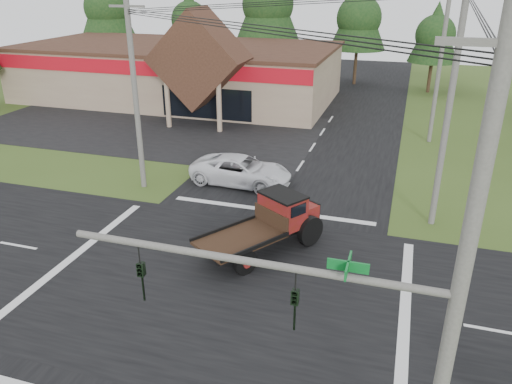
% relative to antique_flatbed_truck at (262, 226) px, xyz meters
% --- Properties ---
extents(ground, '(120.00, 120.00, 0.00)m').
position_rel_antique_flatbed_truck_xyz_m(ground, '(-0.74, -2.88, -1.25)').
color(ground, '#394D1B').
rests_on(ground, ground).
extents(road_ns, '(12.00, 120.00, 0.02)m').
position_rel_antique_flatbed_truck_xyz_m(road_ns, '(-0.74, -2.88, -1.24)').
color(road_ns, black).
rests_on(road_ns, ground).
extents(road_ew, '(120.00, 12.00, 0.02)m').
position_rel_antique_flatbed_truck_xyz_m(road_ew, '(-0.74, -2.88, -1.24)').
color(road_ew, black).
rests_on(road_ew, ground).
extents(parking_apron, '(28.00, 14.00, 0.02)m').
position_rel_antique_flatbed_truck_xyz_m(parking_apron, '(-14.74, 16.12, -1.24)').
color(parking_apron, black).
rests_on(parking_apron, ground).
extents(cvs_building, '(30.40, 18.20, 9.19)m').
position_rel_antique_flatbed_truck_xyz_m(cvs_building, '(-16.45, 26.69, 1.53)').
color(cvs_building, gray).
rests_on(cvs_building, ground).
extents(traffic_signal_mast, '(8.12, 0.24, 7.00)m').
position_rel_antique_flatbed_truck_xyz_m(traffic_signal_mast, '(5.08, -10.38, 3.17)').
color(traffic_signal_mast, '#595651').
rests_on(traffic_signal_mast, ground).
extents(utility_pole_nr, '(2.00, 0.30, 11.00)m').
position_rel_antique_flatbed_truck_xyz_m(utility_pole_nr, '(6.76, -10.38, 4.39)').
color(utility_pole_nr, '#595651').
rests_on(utility_pole_nr, ground).
extents(utility_pole_nw, '(2.00, 0.30, 10.50)m').
position_rel_antique_flatbed_truck_xyz_m(utility_pole_nw, '(-8.74, 5.12, 4.14)').
color(utility_pole_nw, '#595651').
rests_on(utility_pole_nw, ground).
extents(utility_pole_ne, '(2.00, 0.30, 11.50)m').
position_rel_antique_flatbed_truck_xyz_m(utility_pole_ne, '(7.26, 5.12, 4.64)').
color(utility_pole_ne, '#595651').
rests_on(utility_pole_ne, ground).
extents(utility_pole_n, '(2.00, 0.30, 11.20)m').
position_rel_antique_flatbed_truck_xyz_m(utility_pole_n, '(7.26, 19.12, 4.49)').
color(utility_pole_n, '#595651').
rests_on(utility_pole_n, ground).
extents(tree_row_a, '(6.72, 6.72, 12.12)m').
position_rel_antique_flatbed_truck_xyz_m(tree_row_a, '(-30.74, 37.12, 6.80)').
color(tree_row_a, '#332316').
rests_on(tree_row_a, ground).
extents(tree_row_b, '(5.60, 5.60, 10.10)m').
position_rel_antique_flatbed_truck_xyz_m(tree_row_b, '(-20.74, 39.12, 5.45)').
color(tree_row_b, '#332316').
rests_on(tree_row_b, ground).
extents(tree_row_c, '(7.28, 7.28, 13.13)m').
position_rel_antique_flatbed_truck_xyz_m(tree_row_c, '(-10.74, 38.12, 7.47)').
color(tree_row_c, '#332316').
rests_on(tree_row_c, ground).
extents(tree_row_d, '(6.16, 6.16, 11.11)m').
position_rel_antique_flatbed_truck_xyz_m(tree_row_d, '(-0.74, 39.12, 6.12)').
color(tree_row_d, '#332316').
rests_on(tree_row_d, ground).
extents(tree_row_e, '(5.04, 5.04, 9.09)m').
position_rel_antique_flatbed_truck_xyz_m(tree_row_e, '(7.26, 37.12, 4.78)').
color(tree_row_e, '#332316').
rests_on(tree_row_e, ground).
extents(antique_flatbed_truck, '(5.18, 6.27, 2.50)m').
position_rel_antique_flatbed_truck_xyz_m(antique_flatbed_truck, '(0.00, 0.00, 0.00)').
color(antique_flatbed_truck, '#631D0E').
rests_on(antique_flatbed_truck, ground).
extents(white_pickup, '(6.06, 3.05, 1.65)m').
position_rel_antique_flatbed_truck_xyz_m(white_pickup, '(-3.45, 7.24, -0.43)').
color(white_pickup, white).
rests_on(white_pickup, ground).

